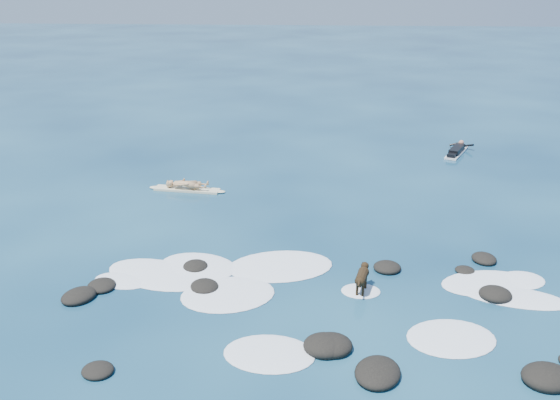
{
  "coord_description": "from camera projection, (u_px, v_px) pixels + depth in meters",
  "views": [
    {
      "loc": [
        -0.5,
        -16.12,
        8.55
      ],
      "look_at": [
        -1.81,
        4.0,
        0.9
      ],
      "focal_mm": 40.0,
      "sensor_mm": 36.0,
      "label": 1
    }
  ],
  "objects": [
    {
      "name": "dog",
      "position": [
        362.0,
        276.0,
        17.16
      ],
      "size": [
        0.48,
        1.2,
        0.77
      ],
      "rotation": [
        0.0,
        0.0,
        1.34
      ],
      "color": "black",
      "rests_on": "ground"
    },
    {
      "name": "breaking_foam",
      "position": [
        303.0,
        289.0,
        17.48
      ],
      "size": [
        14.11,
        6.83,
        0.12
      ],
      "color": "white",
      "rests_on": "ground"
    },
    {
      "name": "reef_rocks",
      "position": [
        345.0,
        323.0,
        15.7
      ],
      "size": [
        14.15,
        7.23,
        0.47
      ],
      "color": "black",
      "rests_on": "ground"
    },
    {
      "name": "standing_surfer_rig",
      "position": [
        186.0,
        174.0,
        24.85
      ],
      "size": [
        3.19,
        0.85,
        1.82
      ],
      "rotation": [
        0.0,
        0.0,
        -0.12
      ],
      "color": "beige",
      "rests_on": "ground"
    },
    {
      "name": "ground",
      "position": [
        333.0,
        279.0,
        18.04
      ],
      "size": [
        160.0,
        160.0,
        0.0
      ],
      "primitive_type": "plane",
      "color": "#0A2642",
      "rests_on": "ground"
    },
    {
      "name": "paddling_surfer_rig",
      "position": [
        457.0,
        151.0,
        29.92
      ],
      "size": [
        1.72,
        2.63,
        0.47
      ],
      "rotation": [
        0.0,
        0.0,
        1.14
      ],
      "color": "silver",
      "rests_on": "ground"
    }
  ]
}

